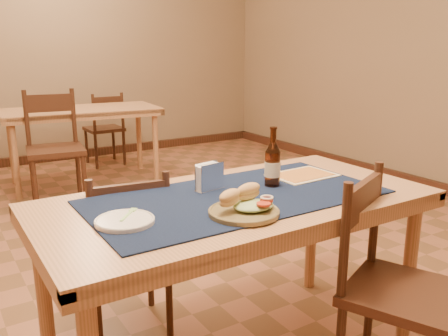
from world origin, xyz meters
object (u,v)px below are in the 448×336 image
sandwich_plate (245,206)px  beer_bottle (273,164)px  napkin_holder (209,177)px  back_table (82,117)px  chair_main_far (126,251)px  main_table (237,216)px  chair_main_near (394,286)px

sandwich_plate → beer_bottle: bearing=37.2°
sandwich_plate → napkin_holder: 0.32m
sandwich_plate → back_table: bearing=83.9°
back_table → chair_main_far: bearing=-102.3°
main_table → sandwich_plate: bearing=-116.0°
back_table → napkin_holder: 3.04m
chair_main_far → napkin_holder: bearing=-48.2°
sandwich_plate → chair_main_near: bearing=-31.5°
beer_bottle → napkin_holder: beer_bottle is taller
back_table → napkin_holder: napkin_holder is taller
chair_main_near → napkin_holder: chair_main_near is taller
beer_bottle → napkin_holder: 0.28m
back_table → beer_bottle: size_ratio=5.93×
back_table → chair_main_near: bearing=-88.0°
sandwich_plate → napkin_holder: bearing=83.1°
chair_main_far → beer_bottle: 0.79m
main_table → chair_main_far: bearing=127.0°
beer_bottle → sandwich_plate: bearing=-142.8°
back_table → napkin_holder: size_ratio=11.03×
main_table → sandwich_plate: size_ratio=6.18×
back_table → sandwich_plate: 3.36m
main_table → chair_main_far: chair_main_far is taller
back_table → napkin_holder: (-0.32, -3.02, 0.14)m
main_table → back_table: size_ratio=1.05×
chair_main_far → chair_main_near: 1.17m
main_table → sandwich_plate: (-0.09, -0.19, 0.12)m
chair_main_far → back_table: bearing=77.7°
beer_bottle → napkin_holder: bearing=160.9°
chair_main_far → chair_main_near: (0.72, -0.92, 0.04)m
main_table → chair_main_near: bearing=-51.0°
beer_bottle → back_table: bearing=88.9°
chair_main_near → napkin_holder: bearing=126.0°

